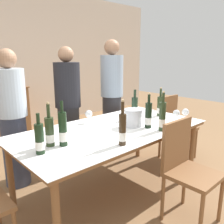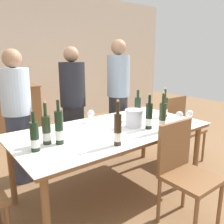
{
  "view_description": "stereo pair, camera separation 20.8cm",
  "coord_description": "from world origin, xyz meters",
  "px_view_note": "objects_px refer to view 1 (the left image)",
  "views": [
    {
      "loc": [
        -1.62,
        -1.74,
        1.5
      ],
      "look_at": [
        0.0,
        0.0,
        0.92
      ],
      "focal_mm": 38.0,
      "sensor_mm": 36.0,
      "label": 1
    },
    {
      "loc": [
        -1.46,
        -1.88,
        1.5
      ],
      "look_at": [
        0.0,
        0.0,
        0.92
      ],
      "focal_mm": 38.0,
      "sensor_mm": 36.0,
      "label": 2
    }
  ],
  "objects_px": {
    "wine_bottle_0": "(148,116)",
    "wine_glass_2": "(176,114)",
    "ice_bucket": "(133,117)",
    "wine_glass_0": "(185,112)",
    "wine_glass_1": "(89,114)",
    "wine_bottle_7": "(122,130)",
    "wine_bottle_1": "(40,140)",
    "chair_right_end": "(174,122)",
    "wine_bottle_3": "(50,132)",
    "wine_bottle_5": "(135,109)",
    "person_guest_right": "(112,98)",
    "wine_bottle_4": "(160,107)",
    "chair_near_front": "(186,164)",
    "person_host": "(13,120)",
    "dining_table": "(112,134)",
    "person_guest_left": "(68,109)",
    "wine_bottle_2": "(162,117)",
    "wine_bottle_6": "(63,130)"
  },
  "relations": [
    {
      "from": "ice_bucket",
      "to": "person_guest_left",
      "type": "relative_size",
      "value": 0.12
    },
    {
      "from": "wine_bottle_6",
      "to": "wine_glass_1",
      "type": "bearing_deg",
      "value": 34.68
    },
    {
      "from": "ice_bucket",
      "to": "wine_glass_0",
      "type": "xyz_separation_m",
      "value": [
        0.62,
        -0.26,
        -0.0
      ]
    },
    {
      "from": "chair_near_front",
      "to": "wine_bottle_2",
      "type": "bearing_deg",
      "value": 71.31
    },
    {
      "from": "wine_bottle_1",
      "to": "wine_bottle_7",
      "type": "height_order",
      "value": "wine_bottle_7"
    },
    {
      "from": "wine_bottle_1",
      "to": "chair_right_end",
      "type": "distance_m",
      "value": 2.2
    },
    {
      "from": "chair_right_end",
      "to": "person_guest_left",
      "type": "bearing_deg",
      "value": 149.41
    },
    {
      "from": "wine_bottle_3",
      "to": "wine_glass_0",
      "type": "distance_m",
      "value": 1.6
    },
    {
      "from": "wine_bottle_3",
      "to": "wine_bottle_6",
      "type": "bearing_deg",
      "value": -39.3
    },
    {
      "from": "chair_right_end",
      "to": "person_guest_left",
      "type": "xyz_separation_m",
      "value": [
        -1.31,
        0.77,
        0.27
      ]
    },
    {
      "from": "wine_glass_2",
      "to": "wine_glass_0",
      "type": "bearing_deg",
      "value": -8.54
    },
    {
      "from": "wine_glass_1",
      "to": "person_guest_left",
      "type": "relative_size",
      "value": 0.09
    },
    {
      "from": "wine_bottle_0",
      "to": "wine_glass_0",
      "type": "relative_size",
      "value": 2.57
    },
    {
      "from": "wine_bottle_1",
      "to": "wine_bottle_5",
      "type": "bearing_deg",
      "value": 8.34
    },
    {
      "from": "wine_bottle_1",
      "to": "person_host",
      "type": "relative_size",
      "value": 0.21
    },
    {
      "from": "wine_bottle_2",
      "to": "chair_right_end",
      "type": "relative_size",
      "value": 0.45
    },
    {
      "from": "wine_glass_1",
      "to": "wine_bottle_7",
      "type": "bearing_deg",
      "value": -105.26
    },
    {
      "from": "wine_bottle_2",
      "to": "wine_bottle_6",
      "type": "xyz_separation_m",
      "value": [
        -0.96,
        0.33,
        -0.0
      ]
    },
    {
      "from": "wine_glass_2",
      "to": "chair_near_front",
      "type": "xyz_separation_m",
      "value": [
        -0.48,
        -0.42,
        -0.31
      ]
    },
    {
      "from": "wine_bottle_3",
      "to": "person_guest_right",
      "type": "bearing_deg",
      "value": 28.71
    },
    {
      "from": "chair_near_front",
      "to": "wine_bottle_7",
      "type": "bearing_deg",
      "value": 141.55
    },
    {
      "from": "chair_right_end",
      "to": "person_host",
      "type": "height_order",
      "value": "person_host"
    },
    {
      "from": "wine_bottle_0",
      "to": "wine_bottle_5",
      "type": "height_order",
      "value": "wine_bottle_0"
    },
    {
      "from": "wine_bottle_4",
      "to": "wine_bottle_3",
      "type": "bearing_deg",
      "value": 179.1
    },
    {
      "from": "ice_bucket",
      "to": "wine_bottle_6",
      "type": "xyz_separation_m",
      "value": [
        -0.85,
        0.03,
        0.04
      ]
    },
    {
      "from": "wine_bottle_5",
      "to": "person_guest_right",
      "type": "bearing_deg",
      "value": 68.73
    },
    {
      "from": "dining_table",
      "to": "wine_bottle_4",
      "type": "height_order",
      "value": "wine_bottle_4"
    },
    {
      "from": "dining_table",
      "to": "wine_bottle_3",
      "type": "bearing_deg",
      "value": 179.44
    },
    {
      "from": "dining_table",
      "to": "chair_right_end",
      "type": "bearing_deg",
      "value": 3.63
    },
    {
      "from": "chair_right_end",
      "to": "ice_bucket",
      "type": "bearing_deg",
      "value": -170.8
    },
    {
      "from": "dining_table",
      "to": "person_guest_left",
      "type": "distance_m",
      "value": 0.86
    },
    {
      "from": "wine_bottle_4",
      "to": "wine_bottle_2",
      "type": "bearing_deg",
      "value": -142.03
    },
    {
      "from": "ice_bucket",
      "to": "wine_glass_0",
      "type": "bearing_deg",
      "value": -23.24
    },
    {
      "from": "wine_glass_1",
      "to": "wine_glass_2",
      "type": "height_order",
      "value": "wine_glass_2"
    },
    {
      "from": "wine_bottle_4",
      "to": "chair_near_front",
      "type": "xyz_separation_m",
      "value": [
        -0.61,
        -0.74,
        -0.32
      ]
    },
    {
      "from": "wine_bottle_5",
      "to": "person_guest_right",
      "type": "distance_m",
      "value": 0.75
    },
    {
      "from": "person_guest_right",
      "to": "wine_bottle_0",
      "type": "bearing_deg",
      "value": -112.75
    },
    {
      "from": "dining_table",
      "to": "wine_bottle_7",
      "type": "bearing_deg",
      "value": -121.84
    },
    {
      "from": "wine_bottle_0",
      "to": "wine_glass_2",
      "type": "relative_size",
      "value": 2.47
    },
    {
      "from": "person_guest_right",
      "to": "dining_table",
      "type": "bearing_deg",
      "value": -132.7
    },
    {
      "from": "wine_bottle_1",
      "to": "person_guest_left",
      "type": "height_order",
      "value": "person_guest_left"
    },
    {
      "from": "wine_bottle_3",
      "to": "wine_bottle_6",
      "type": "xyz_separation_m",
      "value": [
        0.09,
        -0.07,
        0.02
      ]
    },
    {
      "from": "wine_bottle_5",
      "to": "wine_bottle_7",
      "type": "height_order",
      "value": "wine_bottle_7"
    },
    {
      "from": "wine_bottle_3",
      "to": "wine_bottle_5",
      "type": "height_order",
      "value": "wine_bottle_3"
    },
    {
      "from": "chair_near_front",
      "to": "chair_right_end",
      "type": "xyz_separation_m",
      "value": [
        1.11,
        0.84,
        -0.01
      ]
    },
    {
      "from": "wine_bottle_5",
      "to": "chair_near_front",
      "type": "relative_size",
      "value": 0.39
    },
    {
      "from": "ice_bucket",
      "to": "wine_bottle_7",
      "type": "distance_m",
      "value": 0.56
    },
    {
      "from": "ice_bucket",
      "to": "chair_near_front",
      "type": "bearing_deg",
      "value": -91.6
    },
    {
      "from": "wine_bottle_1",
      "to": "wine_bottle_3",
      "type": "relative_size",
      "value": 0.86
    },
    {
      "from": "wine_bottle_5",
      "to": "wine_glass_1",
      "type": "xyz_separation_m",
      "value": [
        -0.52,
        0.23,
        -0.02
      ]
    }
  ]
}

